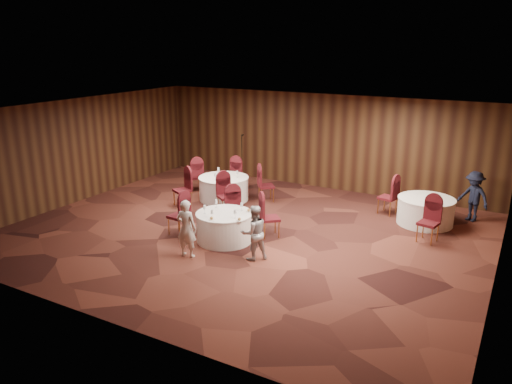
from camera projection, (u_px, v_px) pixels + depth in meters
The scene contains 15 objects.
ground at pixel (246, 232), 13.22m from camera, with size 12.00×12.00×0.00m, color black.
room_shell at pixel (245, 160), 12.65m from camera, with size 12.00×12.00×12.00m.
table_main at pixel (224, 227), 12.58m from camera, with size 1.43×1.43×0.74m.
table_left at pixel (224, 188), 15.88m from camera, with size 1.59×1.59×0.74m.
table_right at pixel (425, 211), 13.75m from camera, with size 1.54×1.54×0.74m.
chairs_main at pixel (226, 213), 13.18m from camera, with size 2.81×1.93×1.00m.
chairs_left at pixel (222, 184), 15.84m from camera, with size 3.32×2.97×1.00m.
chairs_right at pixel (407, 209), 13.51m from camera, with size 2.07×2.25×1.00m.
tabletop_main at pixel (227, 211), 12.29m from camera, with size 1.15×1.10×0.22m.
tabletop_left at pixel (224, 175), 15.74m from camera, with size 0.84×0.74×0.22m.
tabletop_right at pixel (434, 197), 13.24m from camera, with size 0.08×0.08×0.22m.
mic_stand at pixel (242, 168), 17.88m from camera, with size 0.24×0.24×1.71m.
woman_a at pixel (186, 229), 11.57m from camera, with size 0.51×0.33×1.39m, color silver.
woman_b at pixel (254, 233), 11.43m from camera, with size 0.64×0.50×1.31m, color #B4B5BA.
man_c at pixel (474, 196), 13.89m from camera, with size 0.93×0.53×1.43m, color black.
Camera 1 is at (6.25, -10.64, 4.88)m, focal length 35.00 mm.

